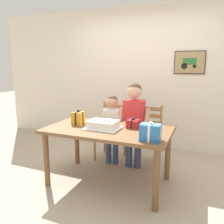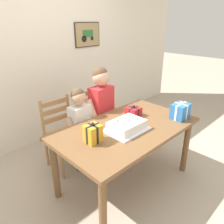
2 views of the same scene
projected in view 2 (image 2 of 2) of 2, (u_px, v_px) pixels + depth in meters
ground_plane at (125, 182)px, 2.63m from camera, size 20.00×20.00×0.00m
back_wall at (44, 57)px, 3.22m from camera, size 6.40×0.11×2.60m
dining_table at (127, 134)px, 2.38m from camera, size 1.56×0.90×0.75m
birthday_cake at (127, 126)px, 2.26m from camera, size 0.44×0.34×0.19m
gift_box_red_large at (93, 134)px, 2.03m from camera, size 0.15×0.14×0.21m
gift_box_beside_cake at (180, 111)px, 2.51m from camera, size 0.21×0.16×0.21m
gift_box_corner_small at (133, 112)px, 2.60m from camera, size 0.16×0.16×0.14m
chair_left at (64, 133)px, 2.78m from camera, size 0.43×0.43×0.92m
chair_right at (99, 119)px, 3.17m from camera, size 0.43×0.43×0.92m
child_older at (101, 106)px, 2.81m from camera, size 0.48×0.28×1.29m
child_younger at (80, 123)px, 2.63m from camera, size 0.41×0.24×1.09m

